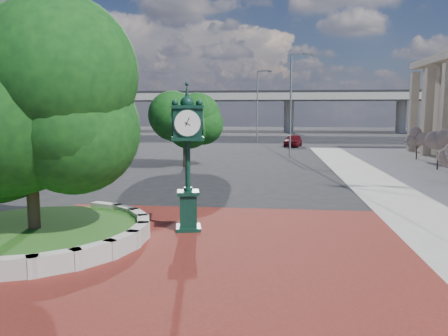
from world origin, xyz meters
The scene contains 13 objects.
ground centered at (0.00, 0.00, 0.00)m, with size 200.00×200.00×0.00m, color black.
plaza centered at (0.00, -1.00, 0.02)m, with size 12.00×12.00×0.04m, color maroon.
planter_wall centered at (-2.71, 0.00, 0.27)m, with size 2.96×6.77×0.54m.
grass_bed centered at (-5.00, 0.00, 0.20)m, with size 6.10×6.10×0.40m, color #1F4112.
overpass centered at (-0.22, 70.00, 6.54)m, with size 90.00×12.00×7.50m.
tree_planter centered at (-5.00, 0.00, 3.72)m, with size 5.20×5.20×6.33m.
tree_street centered at (-4.00, 18.00, 3.24)m, with size 4.40×4.40×5.45m.
post_clock centered at (-0.62, 1.60, 2.58)m, with size 1.13×1.13×4.70m.
parked_car centered at (4.35, 37.06, 0.69)m, with size 1.62×4.04×1.38m, color #540C13.
street_lamp_near centered at (3.74, 25.26, 5.06)m, with size 1.93×0.48×8.63m.
street_lamp_far centered at (0.27, 44.30, 5.28)m, with size 1.93×0.89×9.00m.
shrub_mid centered at (12.98, 18.10, 1.59)m, with size 1.20×1.20×2.20m.
shrub_far centered at (13.62, 24.44, 1.59)m, with size 1.20×1.20×2.20m.
Camera 1 is at (2.06, -12.05, 3.86)m, focal length 35.00 mm.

